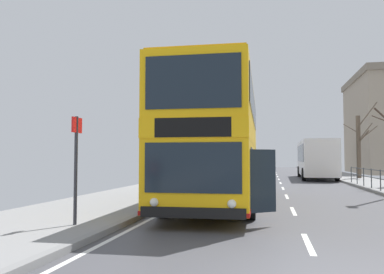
% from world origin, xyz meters
% --- Properties ---
extents(double_decker_bus_main, '(3.41, 11.22, 4.32)m').
position_xyz_m(double_decker_bus_main, '(-2.54, 8.72, 2.27)').
color(double_decker_bus_main, '#F4B20F').
rests_on(double_decker_bus_main, ground).
extents(background_bus_far_lane, '(2.81, 10.44, 3.08)m').
position_xyz_m(background_bus_far_lane, '(3.03, 28.08, 1.68)').
color(background_bus_far_lane, white).
rests_on(background_bus_far_lane, ground).
extents(bus_stop_sign_near, '(0.08, 0.44, 2.51)m').
position_xyz_m(bus_stop_sign_near, '(-5.15, 2.95, 1.69)').
color(bus_stop_sign_near, '#2D2D33').
rests_on(bus_stop_sign_near, ground).
extents(bare_tree_far_00, '(2.46, 1.55, 5.92)m').
position_xyz_m(bare_tree_far_00, '(6.21, 27.17, 2.74)').
color(bare_tree_far_00, brown).
rests_on(bare_tree_far_00, ground).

